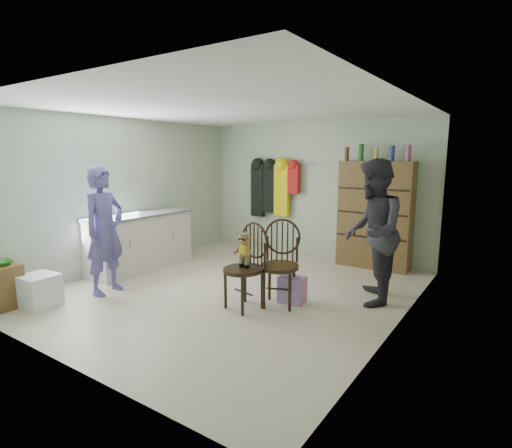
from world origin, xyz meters
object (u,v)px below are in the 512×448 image
Objects in this scene: counter at (141,241)px; dresser at (375,215)px; chair_front at (247,259)px; chair_far at (280,259)px.

counter is 3.96m from dresser.
counter is 1.73× the size of chair_front.
chair_far is 2.44m from dresser.
dresser reaches higher than counter.
counter is at bearing 158.13° from chair_far.
chair_far reaches higher than chair_front.
dresser is at bearing 35.69° from counter.
counter is at bearing -177.31° from chair_front.
chair_front is 0.98× the size of chair_far.
chair_front is 0.45m from chair_far.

